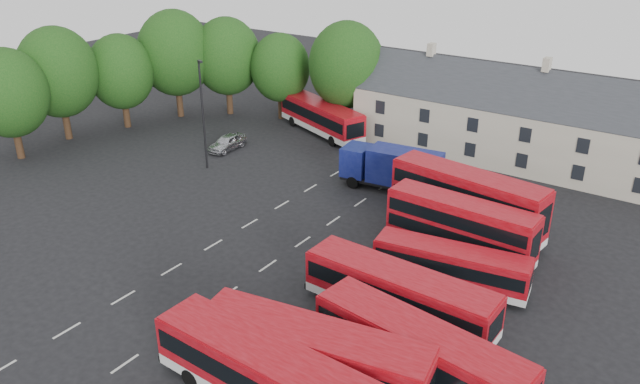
{
  "coord_description": "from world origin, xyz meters",
  "views": [
    {
      "loc": [
        28.33,
        -25.65,
        22.0
      ],
      "look_at": [
        3.85,
        9.86,
        2.2
      ],
      "focal_mm": 35.0,
      "sensor_mm": 36.0,
      "label": 1
    }
  ],
  "objects_px": {
    "bus_dd_south": "(461,225)",
    "lamppost": "(203,112)",
    "bus_row_a": "(265,372)",
    "silver_car": "(227,142)",
    "box_truck": "(392,167)"
  },
  "relations": [
    {
      "from": "bus_dd_south",
      "to": "box_truck",
      "type": "distance_m",
      "value": 11.59
    },
    {
      "from": "bus_dd_south",
      "to": "bus_row_a",
      "type": "bearing_deg",
      "value": -93.77
    },
    {
      "from": "lamppost",
      "to": "silver_car",
      "type": "bearing_deg",
      "value": 109.9
    },
    {
      "from": "bus_dd_south",
      "to": "lamppost",
      "type": "distance_m",
      "value": 25.71
    },
    {
      "from": "bus_dd_south",
      "to": "silver_car",
      "type": "xyz_separation_m",
      "value": [
        -27.14,
        6.43,
        -1.62
      ]
    },
    {
      "from": "bus_row_a",
      "to": "lamppost",
      "type": "distance_m",
      "value": 31.36
    },
    {
      "from": "box_truck",
      "to": "lamppost",
      "type": "xyz_separation_m",
      "value": [
        -16.36,
        -5.34,
        3.27
      ]
    },
    {
      "from": "silver_car",
      "to": "box_truck",
      "type": "bearing_deg",
      "value": 0.44
    },
    {
      "from": "silver_car",
      "to": "lamppost",
      "type": "distance_m",
      "value": 6.72
    },
    {
      "from": "box_truck",
      "to": "lamppost",
      "type": "distance_m",
      "value": 17.52
    },
    {
      "from": "lamppost",
      "to": "box_truck",
      "type": "bearing_deg",
      "value": 18.08
    },
    {
      "from": "bus_row_a",
      "to": "silver_car",
      "type": "height_order",
      "value": "bus_row_a"
    },
    {
      "from": "silver_car",
      "to": "lamppost",
      "type": "height_order",
      "value": "lamppost"
    },
    {
      "from": "box_truck",
      "to": "silver_car",
      "type": "relative_size",
      "value": 1.93
    },
    {
      "from": "bus_row_a",
      "to": "bus_dd_south",
      "type": "height_order",
      "value": "bus_dd_south"
    }
  ]
}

